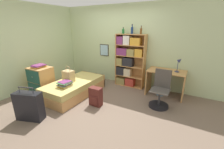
% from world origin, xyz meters
% --- Properties ---
extents(ground_plane, '(14.00, 14.00, 0.00)m').
position_xyz_m(ground_plane, '(0.00, 0.00, 0.00)').
color(ground_plane, '#756051').
extents(wall_back, '(10.00, 0.09, 2.60)m').
position_xyz_m(wall_back, '(-0.00, 1.62, 1.30)').
color(wall_back, beige).
rests_on(wall_back, ground_plane).
extents(wall_left, '(0.06, 10.00, 2.60)m').
position_xyz_m(wall_left, '(-2.22, 0.00, 1.30)').
color(wall_left, beige).
rests_on(wall_left, ground_plane).
extents(bed, '(0.94, 1.84, 0.42)m').
position_xyz_m(bed, '(-0.71, 0.02, 0.21)').
color(bed, tan).
rests_on(bed, ground_plane).
extents(handbag, '(0.29, 0.22, 0.46)m').
position_xyz_m(handbag, '(-0.81, -0.09, 0.58)').
color(handbag, tan).
rests_on(handbag, bed).
extents(book_stack_on_bed, '(0.35, 0.36, 0.14)m').
position_xyz_m(book_stack_on_bed, '(-0.62, -0.42, 0.49)').
color(book_stack_on_bed, beige).
rests_on(book_stack_on_bed, bed).
extents(suitcase, '(0.61, 0.40, 0.75)m').
position_xyz_m(suitcase, '(-0.68, -1.40, 0.31)').
color(suitcase, black).
rests_on(suitcase, ground_plane).
extents(dresser, '(0.61, 0.52, 0.80)m').
position_xyz_m(dresser, '(-1.60, -0.41, 0.40)').
color(dresser, tan).
rests_on(dresser, ground_plane).
extents(magazine_pile_on_dresser, '(0.31, 0.39, 0.08)m').
position_xyz_m(magazine_pile_on_dresser, '(-1.62, -0.41, 0.84)').
color(magazine_pile_on_dresser, '#99894C').
rests_on(magazine_pile_on_dresser, dresser).
extents(bookcase, '(0.96, 0.30, 1.69)m').
position_xyz_m(bookcase, '(0.35, 1.42, 0.87)').
color(bookcase, tan).
rests_on(bookcase, ground_plane).
extents(bottle_green, '(0.08, 0.08, 0.20)m').
position_xyz_m(bottle_green, '(0.15, 1.44, 1.77)').
color(bottle_green, '#1E6B2D').
rests_on(bottle_green, bookcase).
extents(bottle_brown, '(0.07, 0.07, 0.29)m').
position_xyz_m(bottle_brown, '(0.44, 1.45, 1.81)').
color(bottle_brown, navy).
rests_on(bottle_brown, bookcase).
extents(bottle_clear, '(0.06, 0.06, 0.24)m').
position_xyz_m(bottle_clear, '(0.73, 1.42, 1.79)').
color(bottle_clear, brown).
rests_on(bottle_clear, bookcase).
extents(desk, '(1.02, 0.62, 0.74)m').
position_xyz_m(desk, '(1.61, 1.26, 0.50)').
color(desk, tan).
rests_on(desk, ground_plane).
extents(desk_lamp, '(0.17, 0.12, 0.40)m').
position_xyz_m(desk_lamp, '(1.89, 1.28, 1.00)').
color(desk_lamp, navy).
rests_on(desk_lamp, desk).
extents(desk_chair, '(0.48, 0.48, 0.92)m').
position_xyz_m(desk_chair, '(1.62, 0.54, 0.29)').
color(desk_chair, black).
rests_on(desk_chair, ground_plane).
extents(backpack, '(0.31, 0.21, 0.48)m').
position_xyz_m(backpack, '(0.20, -0.22, 0.24)').
color(backpack, '#56231E').
rests_on(backpack, ground_plane).
extents(waste_bin, '(0.22, 0.22, 0.25)m').
position_xyz_m(waste_bin, '(1.51, 1.20, 0.12)').
color(waste_bin, slate).
rests_on(waste_bin, ground_plane).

